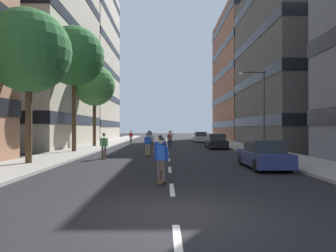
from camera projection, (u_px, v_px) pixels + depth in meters
name	position (u px, v px, depth m)	size (l,w,h in m)	color
ground_plane	(167.00, 146.00, 35.37)	(166.28, 166.28, 0.00)	black
sidewalk_left	(104.00, 144.00, 38.77)	(3.70, 76.21, 0.14)	#9E9991
sidewalk_right	(230.00, 144.00, 38.91)	(3.70, 76.21, 0.14)	#9E9991
lane_markings	(167.00, 146.00, 35.66)	(0.16, 62.20, 0.01)	silver
building_left_mid	(27.00, 36.00, 35.39)	(12.61, 19.58, 25.07)	#B2A893
building_left_far	(77.00, 61.00, 55.30)	(12.61, 19.30, 27.96)	#BCB29E
building_right_mid	(306.00, 63.00, 35.66)	(12.61, 18.19, 19.03)	#4C4744
building_right_far	(256.00, 76.00, 55.57)	(12.61, 20.72, 22.58)	brown
parked_car_near	(216.00, 142.00, 31.50)	(1.82, 4.40, 1.52)	black
parked_car_mid	(264.00, 155.00, 16.22)	(1.82, 4.40, 1.52)	navy
parked_car_far	(200.00, 137.00, 45.62)	(1.82, 4.40, 1.52)	#B2B7BF
street_tree_near	(74.00, 57.00, 26.27)	(5.06, 5.06, 10.61)	#4C3823
street_tree_mid	(29.00, 51.00, 17.55)	(4.74, 4.74, 8.74)	#4C3823
street_tree_far	(94.00, 86.00, 33.79)	(4.47, 4.47, 8.86)	#4C3823
streetlamp_right	(259.00, 102.00, 24.50)	(2.13, 0.30, 6.50)	#3F3F44
skater_0	(149.00, 137.00, 36.47)	(0.55, 0.91, 1.78)	brown
skater_1	(151.00, 140.00, 27.96)	(0.57, 0.92, 1.78)	brown
skater_2	(104.00, 144.00, 21.10)	(0.57, 0.92, 1.78)	brown
skater_3	(161.00, 158.00, 11.76)	(0.56, 0.92, 1.78)	brown
skater_4	(169.00, 138.00, 33.60)	(0.56, 0.92, 1.78)	brown
skater_5	(171.00, 136.00, 42.72)	(0.54, 0.91, 1.78)	brown
skater_6	(160.00, 151.00, 14.99)	(0.56, 0.92, 1.78)	brown
skater_7	(131.00, 136.00, 42.69)	(0.55, 0.92, 1.78)	brown
skater_8	(150.00, 137.00, 38.44)	(0.56, 0.92, 1.78)	brown
skater_9	(148.00, 143.00, 23.08)	(0.55, 0.91, 1.78)	brown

